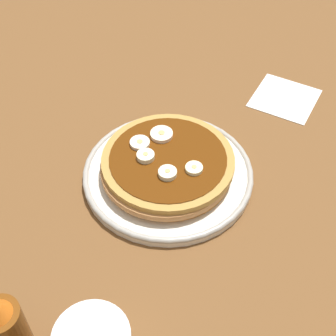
# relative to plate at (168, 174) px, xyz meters

# --- Properties ---
(ground_plane) EXTENTS (1.40, 1.40, 0.03)m
(ground_plane) POSITION_rel_plate_xyz_m (0.00, 0.00, -0.02)
(ground_plane) COLOR brown
(plate) EXTENTS (0.27, 0.27, 0.02)m
(plate) POSITION_rel_plate_xyz_m (0.00, 0.00, 0.00)
(plate) COLOR silver
(plate) RESTS_ON ground_plane
(pancake_stack) EXTENTS (0.20, 0.21, 0.03)m
(pancake_stack) POSITION_rel_plate_xyz_m (0.01, -0.00, 0.02)
(pancake_stack) COLOR #A9682B
(pancake_stack) RESTS_ON plate
(banana_slice_0) EXTENTS (0.03, 0.03, 0.01)m
(banana_slice_0) POSITION_rel_plate_xyz_m (-0.00, -0.05, 0.04)
(banana_slice_0) COLOR #F4E1C4
(banana_slice_0) RESTS_ON pancake_stack
(banana_slice_1) EXTENTS (0.03, 0.03, 0.01)m
(banana_slice_1) POSITION_rel_plate_xyz_m (0.03, 0.02, 0.04)
(banana_slice_1) COLOR #F0EBC3
(banana_slice_1) RESTS_ON pancake_stack
(banana_slice_2) EXTENTS (0.04, 0.04, 0.01)m
(banana_slice_2) POSITION_rel_plate_xyz_m (-0.03, -0.03, 0.04)
(banana_slice_2) COLOR #FEE1BF
(banana_slice_2) RESTS_ON pancake_stack
(banana_slice_3) EXTENTS (0.03, 0.03, 0.01)m
(banana_slice_3) POSITION_rel_plate_xyz_m (-0.00, 0.05, 0.04)
(banana_slice_3) COLOR #F5EFB9
(banana_slice_3) RESTS_ON pancake_stack
(banana_slice_4) EXTENTS (0.03, 0.03, 0.01)m
(banana_slice_4) POSITION_rel_plate_xyz_m (0.02, -0.03, 0.04)
(banana_slice_4) COLOR #EDE9C3
(banana_slice_4) RESTS_ON pancake_stack
(napkin) EXTENTS (0.12, 0.12, 0.00)m
(napkin) POSITION_rel_plate_xyz_m (-0.28, 0.07, -0.01)
(napkin) COLOR white
(napkin) RESTS_ON ground_plane
(syrup_bottle) EXTENTS (0.05, 0.05, 0.12)m
(syrup_bottle) POSITION_rel_plate_xyz_m (0.33, -0.00, 0.05)
(syrup_bottle) COLOR brown
(syrup_bottle) RESTS_ON ground_plane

